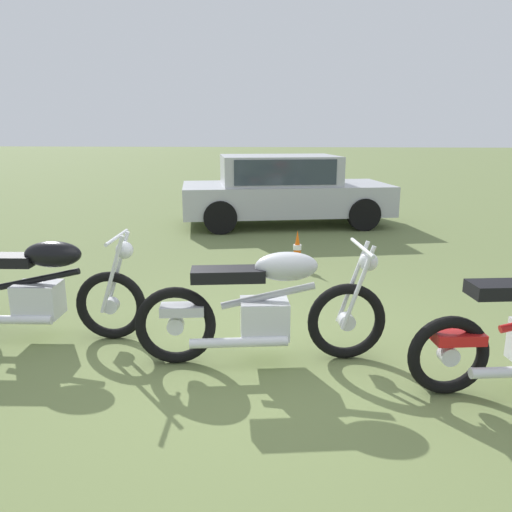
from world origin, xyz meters
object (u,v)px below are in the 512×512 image
Objects in this scene: motorcycle_black at (38,290)px; motorcycle_silver at (265,307)px; traffic_cone at (297,251)px; car_silver at (282,186)px.

motorcycle_black is 0.98× the size of motorcycle_silver.
motorcycle_black and motorcycle_silver have the same top height.
motorcycle_black is at bearing 163.49° from motorcycle_silver.
traffic_cone is (0.26, 3.02, -0.23)m from motorcycle_silver.
car_silver is at bearing 82.09° from motorcycle_silver.
car_silver reaches higher than motorcycle_silver.
car_silver is (-0.07, 6.44, 0.31)m from motorcycle_silver.
motorcycle_black is 3.63m from traffic_cone.
motorcycle_silver is at bearing -94.95° from traffic_cone.
motorcycle_silver is 3.85× the size of traffic_cone.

